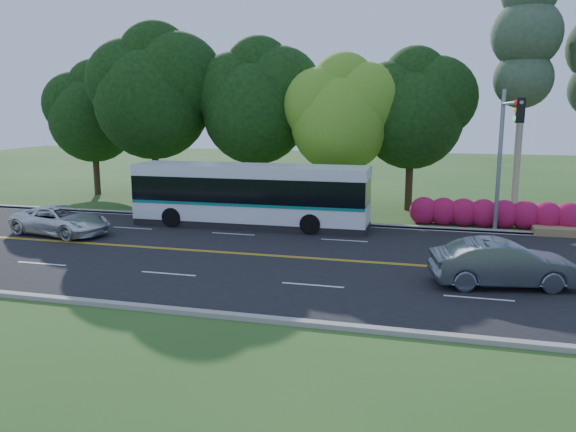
% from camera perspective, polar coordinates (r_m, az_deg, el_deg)
% --- Properties ---
extents(ground, '(120.00, 120.00, 0.00)m').
position_cam_1_polar(ground, '(22.92, 5.59, -4.54)').
color(ground, '#274E1A').
rests_on(ground, ground).
extents(road, '(60.00, 14.00, 0.02)m').
position_cam_1_polar(road, '(22.92, 5.59, -4.52)').
color(road, black).
rests_on(road, ground).
extents(curb_north, '(60.00, 0.30, 0.15)m').
position_cam_1_polar(curb_north, '(29.80, 7.76, -0.86)').
color(curb_north, '#9A958B').
rests_on(curb_north, ground).
extents(curb_south, '(60.00, 0.30, 0.15)m').
position_cam_1_polar(curb_south, '(16.22, 1.55, -10.80)').
color(curb_south, '#9A958B').
rests_on(curb_south, ground).
extents(grass_verge, '(60.00, 4.00, 0.10)m').
position_cam_1_polar(grass_verge, '(31.61, 8.16, -0.25)').
color(grass_verge, '#274E1A').
rests_on(grass_verge, ground).
extents(lane_markings, '(57.60, 13.82, 0.00)m').
position_cam_1_polar(lane_markings, '(22.93, 5.36, -4.48)').
color(lane_markings, gold).
rests_on(lane_markings, road).
extents(tree_row, '(44.70, 9.10, 13.84)m').
position_cam_1_polar(tree_row, '(35.04, 0.48, 11.91)').
color(tree_row, '#322216').
rests_on(tree_row, ground).
extents(bougainvillea_hedge, '(9.50, 2.25, 1.50)m').
position_cam_1_polar(bougainvillea_hedge, '(30.71, 21.44, 0.05)').
color(bougainvillea_hedge, '#A40D3B').
rests_on(bougainvillea_hedge, ground).
extents(traffic_signal, '(0.42, 6.10, 7.00)m').
position_cam_1_polar(traffic_signal, '(27.47, 21.23, 7.21)').
color(traffic_signal, gray).
rests_on(traffic_signal, ground).
extents(transit_bus, '(12.26, 2.81, 3.20)m').
position_cam_1_polar(transit_bus, '(29.23, -3.85, 2.04)').
color(transit_bus, white).
rests_on(transit_bus, road).
extents(sedan, '(5.09, 2.60, 1.60)m').
position_cam_1_polar(sedan, '(20.72, 21.05, -4.55)').
color(sedan, slate).
rests_on(sedan, road).
extents(suv, '(5.35, 3.19, 1.39)m').
position_cam_1_polar(suv, '(29.49, -22.06, -0.41)').
color(suv, white).
rests_on(suv, road).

